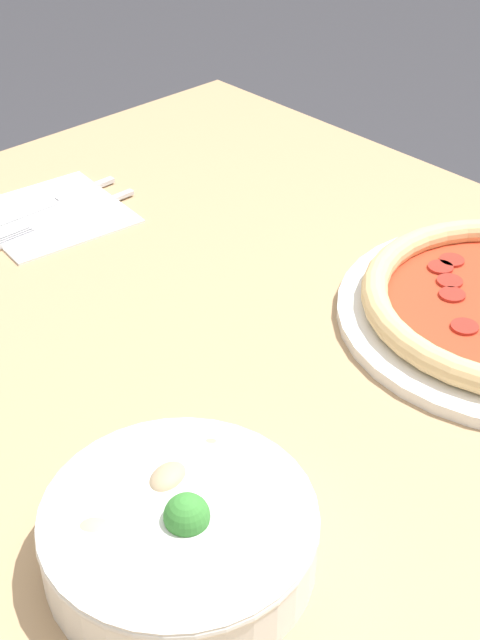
# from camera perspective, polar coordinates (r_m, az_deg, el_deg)

# --- Properties ---
(dining_table) EXTENTS (1.23, 0.96, 0.75)m
(dining_table) POSITION_cam_1_polar(r_m,az_deg,el_deg) (0.84, 2.37, -10.52)
(dining_table) COLOR tan
(dining_table) RESTS_ON ground_plane
(bowl) EXTENTS (0.19, 0.19, 0.07)m
(bowl) POSITION_cam_1_polar(r_m,az_deg,el_deg) (0.63, -3.89, -13.33)
(bowl) COLOR white
(bowl) RESTS_ON dining_table
(napkin) EXTENTS (0.17, 0.17, 0.00)m
(napkin) POSITION_cam_1_polar(r_m,az_deg,el_deg) (1.07, -11.97, 6.62)
(napkin) COLOR white
(napkin) RESTS_ON dining_table
(fork) EXTENTS (0.01, 0.20, 0.00)m
(fork) POSITION_cam_1_polar(r_m,az_deg,el_deg) (1.05, -11.19, 6.41)
(fork) COLOR silver
(fork) RESTS_ON napkin
(knife) EXTENTS (0.01, 0.21, 0.01)m
(knife) POSITION_cam_1_polar(r_m,az_deg,el_deg) (1.09, -12.17, 7.30)
(knife) COLOR silver
(knife) RESTS_ON napkin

